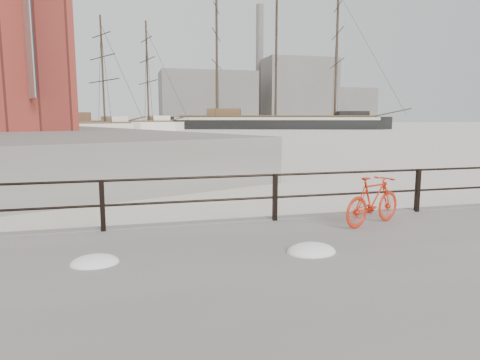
{
  "coord_description": "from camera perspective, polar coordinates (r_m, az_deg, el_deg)",
  "views": [
    {
      "loc": [
        -6.44,
        -8.6,
        2.52
      ],
      "look_at": [
        -3.84,
        1.5,
        1.0
      ],
      "focal_mm": 32.0,
      "sensor_mm": 36.0,
      "label": 1
    }
  ],
  "objects": [
    {
      "name": "schooner_mid",
      "position": [
        84.68,
        -16.54,
        6.26
      ],
      "size": [
        32.38,
        19.36,
        21.65
      ],
      "primitive_type": null,
      "rotation": [
        0.0,
        0.0,
        0.23
      ],
      "color": "silver",
      "rests_on": "ground"
    },
    {
      "name": "schooner_left",
      "position": [
        74.47,
        -21.82,
        5.78
      ],
      "size": [
        29.32,
        22.66,
        20.05
      ],
      "primitive_type": null,
      "rotation": [
        0.0,
        0.0,
        0.46
      ],
      "color": "beige",
      "rests_on": "ground"
    },
    {
      "name": "industrial_mid",
      "position": [
        165.71,
        7.51,
        11.52
      ],
      "size": [
        26.0,
        20.0,
        24.0
      ],
      "primitive_type": "cube",
      "color": "gray",
      "rests_on": "ground"
    },
    {
      "name": "guardrail",
      "position": [
        10.76,
        22.6,
        -1.28
      ],
      "size": [
        28.0,
        0.1,
        1.0
      ],
      "primitive_type": null,
      "color": "black",
      "rests_on": "promenade"
    },
    {
      "name": "bicycle",
      "position": [
        9.11,
        17.33,
        -2.64
      ],
      "size": [
        1.64,
        0.86,
        1.01
      ],
      "primitive_type": "imported",
      "rotation": [
        0.0,
        0.0,
        0.39
      ],
      "color": "red",
      "rests_on": "promenade"
    },
    {
      "name": "industrial_east",
      "position": [
        179.74,
        13.79,
        9.51
      ],
      "size": [
        20.0,
        16.0,
        14.0
      ],
      "primitive_type": "cube",
      "color": "gray",
      "rests_on": "ground"
    },
    {
      "name": "barque_black",
      "position": [
        96.89,
        4.73,
        6.79
      ],
      "size": [
        60.55,
        35.51,
        32.73
      ],
      "primitive_type": null,
      "rotation": [
        0.0,
        0.0,
        -0.31
      ],
      "color": "black",
      "rests_on": "ground"
    },
    {
      "name": "industrial_west",
      "position": [
        151.08,
        -4.41,
        10.75
      ],
      "size": [
        32.0,
        18.0,
        18.0
      ],
      "primitive_type": "cube",
      "color": "gray",
      "rests_on": "ground"
    },
    {
      "name": "smokestack",
      "position": [
        166.98,
        2.63,
        15.0
      ],
      "size": [
        2.8,
        2.8,
        44.0
      ],
      "primitive_type": "cylinder",
      "color": "gray",
      "rests_on": "ground"
    },
    {
      "name": "ground",
      "position": [
        11.04,
        21.88,
        -5.52
      ],
      "size": [
        400.0,
        400.0,
        0.0
      ],
      "primitive_type": "plane",
      "color": "white",
      "rests_on": "ground"
    }
  ]
}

